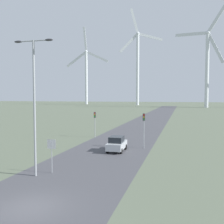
% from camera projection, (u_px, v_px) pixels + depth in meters
% --- Properties ---
extents(ground_plane, '(600.00, 600.00, 0.00)m').
position_uv_depth(ground_plane, '(31.00, 207.00, 15.75)').
color(ground_plane, '#5B6651').
extents(road_surface, '(10.00, 240.00, 0.01)m').
position_uv_depth(road_surface, '(144.00, 124.00, 61.99)').
color(road_surface, '#47474C').
rests_on(road_surface, ground).
extents(streetlamp, '(3.53, 0.32, 11.30)m').
position_uv_depth(streetlamp, '(34.00, 93.00, 21.57)').
color(streetlamp, '#93999E').
rests_on(streetlamp, ground).
extents(stop_sign_near, '(0.81, 0.07, 2.95)m').
position_uv_depth(stop_sign_near, '(52.00, 150.00, 22.70)').
color(stop_sign_near, '#93999E').
rests_on(stop_sign_near, ground).
extents(traffic_light_post_near_left, '(0.28, 0.34, 4.11)m').
position_uv_depth(traffic_light_post_near_left, '(95.00, 119.00, 42.62)').
color(traffic_light_post_near_left, '#93999E').
rests_on(traffic_light_post_near_left, ground).
extents(traffic_light_post_near_right, '(0.28, 0.34, 4.49)m').
position_uv_depth(traffic_light_post_near_right, '(144.00, 123.00, 33.42)').
color(traffic_light_post_near_right, '#93999E').
rests_on(traffic_light_post_near_right, ground).
extents(car_approaching, '(1.89, 4.14, 1.83)m').
position_uv_depth(car_approaching, '(117.00, 144.00, 31.80)').
color(car_approaching, '#B7BCC1').
rests_on(car_approaching, ground).
extents(wind_turbine_far_left, '(36.30, 2.89, 64.31)m').
position_uv_depth(wind_turbine_far_left, '(86.00, 71.00, 218.66)').
color(wind_turbine_far_left, silver).
rests_on(wind_turbine_far_left, ground).
extents(wind_turbine_left, '(31.60, 8.13, 71.70)m').
position_uv_depth(wind_turbine_left, '(138.00, 62.00, 195.85)').
color(wind_turbine_left, silver).
rests_on(wind_turbine_left, ground).
extents(wind_turbine_center, '(29.92, 12.43, 61.25)m').
position_uv_depth(wind_turbine_center, '(207.00, 61.00, 154.76)').
color(wind_turbine_center, silver).
rests_on(wind_turbine_center, ground).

